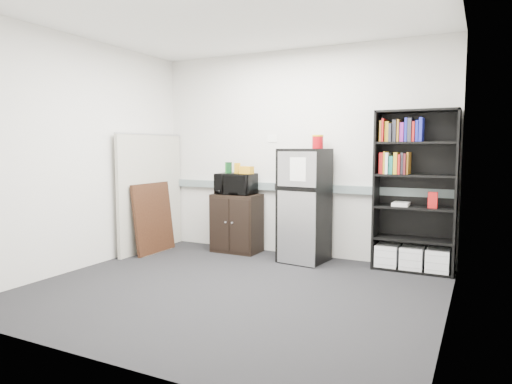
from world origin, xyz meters
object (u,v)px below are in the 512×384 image
cubicle_partition (151,192)px  microwave (236,184)px  bookshelf (415,193)px  refrigerator (304,205)px  cabinet (237,223)px

cubicle_partition → microwave: size_ratio=3.17×
bookshelf → cubicle_partition: 3.46m
microwave → refrigerator: refrigerator is taller
bookshelf → microwave: 2.30m
bookshelf → refrigerator: bearing=-173.6°
cubicle_partition → cabinet: cubicle_partition is taller
cubicle_partition → refrigerator: (2.14, 0.34, -0.11)m
microwave → cubicle_partition: bearing=-164.3°
bookshelf → refrigerator: 1.32m
cabinet → microwave: bearing=-90.0°
cubicle_partition → refrigerator: 2.17m
microwave → refrigerator: bearing=-7.7°
bookshelf → refrigerator: size_ratio=1.31×
cubicle_partition → refrigerator: size_ratio=1.15×
cabinet → refrigerator: size_ratio=0.56×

